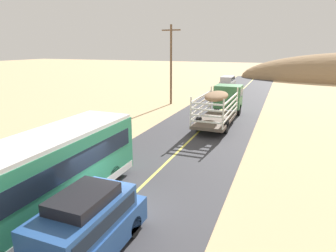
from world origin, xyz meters
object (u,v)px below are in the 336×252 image
livestock_truck (224,100)px  bus (41,176)px  car_far (228,82)px  suv_near (86,226)px  power_pole_mid (171,63)px

livestock_truck → bus: (-3.41, -18.57, -0.04)m
livestock_truck → car_far: size_ratio=2.10×
bus → car_far: size_ratio=2.16×
livestock_truck → car_far: (-3.49, 21.05, -0.70)m
suv_near → power_pole_mid: size_ratio=0.52×
suv_near → car_far: 41.10m
bus → power_pole_mid: bearing=99.1°
power_pole_mid → bus: bearing=-80.9°
suv_near → power_pole_mid: (-6.89, 25.27, 3.60)m
livestock_truck → power_pole_mid: (-7.25, 5.34, 2.96)m
livestock_truck → power_pole_mid: power_pole_mid is taller
livestock_truck → power_pole_mid: 9.48m
bus → power_pole_mid: size_ratio=1.12×
suv_near → bus: size_ratio=0.46×
car_far → power_pole_mid: (-3.75, -15.71, 3.67)m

